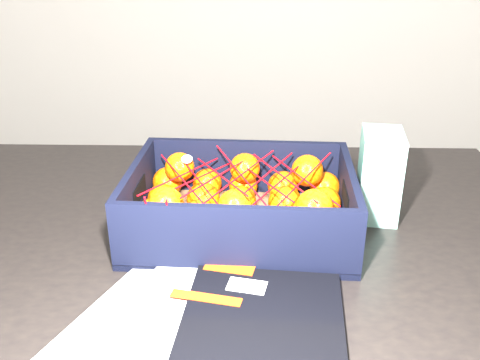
# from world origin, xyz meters

# --- Properties ---
(table) EXTENTS (1.23, 0.85, 0.75)m
(table) POSITION_xyz_m (0.19, 0.19, 0.65)
(table) COLOR black
(table) RESTS_ON ground
(magazine_stack) EXTENTS (0.40, 0.36, 0.02)m
(magazine_stack) POSITION_xyz_m (0.19, -0.10, 0.76)
(magazine_stack) COLOR #BABBB6
(magazine_stack) RESTS_ON table
(produce_crate) EXTENTS (0.38, 0.28, 0.12)m
(produce_crate) POSITION_xyz_m (0.23, 0.18, 0.79)
(produce_crate) COLOR brown
(produce_crate) RESTS_ON table
(clementine_heap) EXTENTS (0.36, 0.26, 0.10)m
(clementine_heap) POSITION_xyz_m (0.23, 0.18, 0.80)
(clementine_heap) COLOR #FF5C05
(clementine_heap) RESTS_ON produce_crate
(mesh_net) EXTENTS (0.31, 0.25, 0.09)m
(mesh_net) POSITION_xyz_m (0.22, 0.17, 0.85)
(mesh_net) COLOR red
(mesh_net) RESTS_ON clementine_heap
(retail_carton) EXTENTS (0.08, 0.11, 0.16)m
(retail_carton) POSITION_xyz_m (0.47, 0.26, 0.83)
(retail_carton) COLOR silver
(retail_carton) RESTS_ON table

